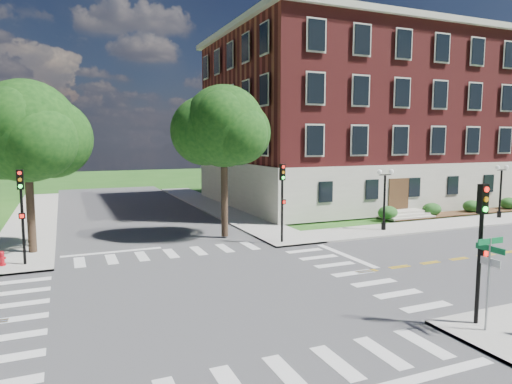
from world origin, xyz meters
name	(u,v)px	position (x,y,z in m)	size (l,w,h in m)	color
ground	(209,293)	(0.00, 0.00, 0.00)	(160.00, 160.00, 0.00)	#235517
road_ew	(209,293)	(0.00, 0.00, 0.01)	(90.00, 12.00, 0.01)	#3D3D3F
road_ns	(209,293)	(0.00, 0.00, 0.01)	(12.00, 90.00, 0.01)	#3D3D3F
sidewalk_ne	(328,214)	(15.38, 15.38, 0.06)	(34.00, 34.00, 0.12)	#9E9B93
crosswalk_east	(353,274)	(7.20, 0.00, 0.00)	(2.20, 10.20, 0.02)	silver
stop_bar_east	(345,256)	(8.80, 3.00, 0.00)	(0.40, 5.50, 0.00)	silver
main_building	(366,121)	(24.00, 21.99, 8.34)	(30.60, 22.40, 16.50)	#B4B19F
shrub_row	(471,214)	(27.00, 10.80, 0.00)	(18.00, 2.00, 1.30)	#21511B
tree_c	(26,131)	(-7.13, 10.18, 6.82)	(5.59, 5.59, 9.52)	black
tree_d	(224,127)	(4.17, 9.98, 7.20)	(5.22, 5.22, 9.72)	black
traffic_signal_se	(481,235)	(7.44, -6.87, 3.19)	(0.32, 0.35, 4.80)	black
traffic_signal_ne	(282,192)	(6.86, 6.99, 3.19)	(0.37, 0.43, 4.80)	black
traffic_signal_nw	(22,204)	(-7.36, 7.50, 3.19)	(0.32, 0.35, 4.80)	black
twin_lamp_west	(385,196)	(15.08, 7.63, 2.52)	(1.36, 0.36, 4.23)	black
twin_lamp_east	(501,188)	(26.94, 8.06, 2.52)	(1.36, 0.36, 4.23)	black
street_sign_pole	(489,266)	(7.25, -7.41, 2.31)	(1.10, 1.10, 3.10)	gray
fire_hydrant	(2,259)	(-8.39, 7.66, 0.46)	(0.35, 0.35, 0.75)	#A70C16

